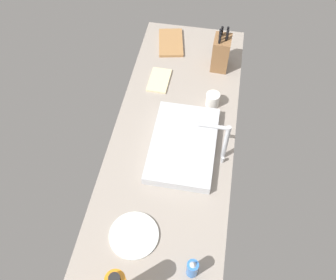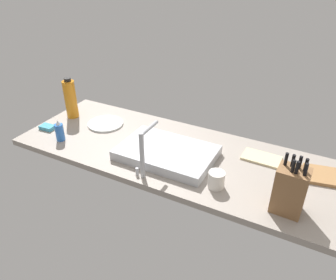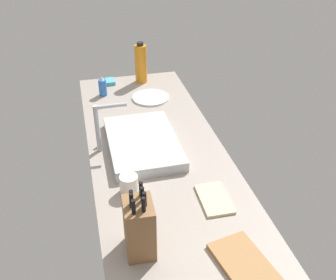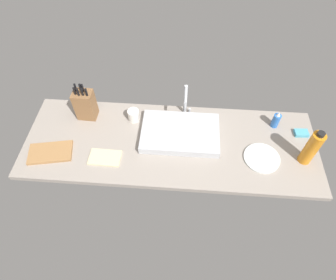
{
  "view_description": "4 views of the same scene",
  "coord_description": "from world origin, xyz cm",
  "px_view_note": "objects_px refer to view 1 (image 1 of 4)",
  "views": [
    {
      "loc": [
        117.99,
        17.93,
        166.04
      ],
      "look_at": [
        6.94,
        -1.66,
        9.39
      ],
      "focal_mm": 39.18,
      "sensor_mm": 36.0,
      "label": 1
    },
    {
      "loc": [
        -64.22,
        139.25,
        104.26
      ],
      "look_at": [
        7.0,
        3.27,
        12.24
      ],
      "focal_mm": 34.96,
      "sensor_mm": 36.0,
      "label": 2
    },
    {
      "loc": [
        -158.68,
        33.2,
        114.97
      ],
      "look_at": [
        -3.85,
        -4.34,
        12.34
      ],
      "focal_mm": 42.02,
      "sensor_mm": 36.0,
      "label": 3
    },
    {
      "loc": [
        7.0,
        -114.04,
        156.97
      ],
      "look_at": [
        -1.29,
        -4.1,
        11.48
      ],
      "focal_mm": 30.76,
      "sensor_mm": 36.0,
      "label": 4
    }
  ],
  "objects_px": {
    "knife_block": "(221,53)",
    "coffee_mug": "(213,100)",
    "cutting_board": "(171,43)",
    "dish_towel": "(159,80)",
    "faucet": "(222,139)",
    "dinner_plate": "(134,235)",
    "soap_bottle": "(192,268)",
    "sink_basin": "(183,144)"
  },
  "relations": [
    {
      "from": "soap_bottle",
      "to": "dish_towel",
      "type": "height_order",
      "value": "soap_bottle"
    },
    {
      "from": "sink_basin",
      "to": "cutting_board",
      "type": "xyz_separation_m",
      "value": [
        -0.83,
        -0.21,
        -0.02
      ]
    },
    {
      "from": "knife_block",
      "to": "soap_bottle",
      "type": "distance_m",
      "value": 1.31
    },
    {
      "from": "knife_block",
      "to": "cutting_board",
      "type": "bearing_deg",
      "value": -113.82
    },
    {
      "from": "soap_bottle",
      "to": "coffee_mug",
      "type": "bearing_deg",
      "value": -179.14
    },
    {
      "from": "faucet",
      "to": "knife_block",
      "type": "distance_m",
      "value": 0.69
    },
    {
      "from": "knife_block",
      "to": "soap_bottle",
      "type": "height_order",
      "value": "knife_block"
    },
    {
      "from": "coffee_mug",
      "to": "dish_towel",
      "type": "bearing_deg",
      "value": -111.88
    },
    {
      "from": "cutting_board",
      "to": "knife_block",
      "type": "bearing_deg",
      "value": 64.06
    },
    {
      "from": "cutting_board",
      "to": "dinner_plate",
      "type": "xyz_separation_m",
      "value": [
        1.36,
        0.06,
        -0.0
      ]
    },
    {
      "from": "cutting_board",
      "to": "soap_bottle",
      "type": "relative_size",
      "value": 2.07
    },
    {
      "from": "sink_basin",
      "to": "knife_block",
      "type": "xyz_separation_m",
      "value": [
        -0.66,
        0.13,
        0.09
      ]
    },
    {
      "from": "knife_block",
      "to": "sink_basin",
      "type": "bearing_deg",
      "value": -9.17
    },
    {
      "from": "dinner_plate",
      "to": "soap_bottle",
      "type": "bearing_deg",
      "value": 67.62
    },
    {
      "from": "sink_basin",
      "to": "dinner_plate",
      "type": "xyz_separation_m",
      "value": [
        0.53,
        -0.15,
        -0.02
      ]
    },
    {
      "from": "faucet",
      "to": "soap_bottle",
      "type": "xyz_separation_m",
      "value": [
        0.62,
        -0.06,
        -0.1
      ]
    },
    {
      "from": "faucet",
      "to": "coffee_mug",
      "type": "xyz_separation_m",
      "value": [
        -0.36,
        -0.07,
        -0.11
      ]
    },
    {
      "from": "coffee_mug",
      "to": "faucet",
      "type": "bearing_deg",
      "value": 11.79
    },
    {
      "from": "soap_bottle",
      "to": "dinner_plate",
      "type": "relative_size",
      "value": 0.58
    },
    {
      "from": "knife_block",
      "to": "coffee_mug",
      "type": "distance_m",
      "value": 0.34
    },
    {
      "from": "knife_block",
      "to": "coffee_mug",
      "type": "relative_size",
      "value": 3.25
    },
    {
      "from": "sink_basin",
      "to": "faucet",
      "type": "bearing_deg",
      "value": 83.22
    },
    {
      "from": "sink_basin",
      "to": "soap_bottle",
      "type": "relative_size",
      "value": 3.91
    },
    {
      "from": "faucet",
      "to": "soap_bottle",
      "type": "distance_m",
      "value": 0.63
    },
    {
      "from": "sink_basin",
      "to": "dish_towel",
      "type": "relative_size",
      "value": 2.55
    },
    {
      "from": "soap_bottle",
      "to": "knife_block",
      "type": "bearing_deg",
      "value": -179.84
    },
    {
      "from": "soap_bottle",
      "to": "dinner_plate",
      "type": "distance_m",
      "value": 0.31
    },
    {
      "from": "sink_basin",
      "to": "dish_towel",
      "type": "distance_m",
      "value": 0.52
    },
    {
      "from": "faucet",
      "to": "dish_towel",
      "type": "height_order",
      "value": "faucet"
    },
    {
      "from": "coffee_mug",
      "to": "dinner_plate",
      "type": "bearing_deg",
      "value": -17.38
    },
    {
      "from": "faucet",
      "to": "dinner_plate",
      "type": "relative_size",
      "value": 1.1
    },
    {
      "from": "sink_basin",
      "to": "coffee_mug",
      "type": "height_order",
      "value": "coffee_mug"
    },
    {
      "from": "soap_bottle",
      "to": "dinner_plate",
      "type": "bearing_deg",
      "value": -112.38
    },
    {
      "from": "knife_block",
      "to": "dinner_plate",
      "type": "distance_m",
      "value": 1.23
    },
    {
      "from": "soap_bottle",
      "to": "dinner_plate",
      "type": "xyz_separation_m",
      "value": [
        -0.12,
        -0.28,
        -0.05
      ]
    },
    {
      "from": "cutting_board",
      "to": "soap_bottle",
      "type": "bearing_deg",
      "value": 13.17
    },
    {
      "from": "cutting_board",
      "to": "dish_towel",
      "type": "distance_m",
      "value": 0.36
    },
    {
      "from": "coffee_mug",
      "to": "soap_bottle",
      "type": "bearing_deg",
      "value": 0.86
    },
    {
      "from": "faucet",
      "to": "dinner_plate",
      "type": "distance_m",
      "value": 0.63
    },
    {
      "from": "dinner_plate",
      "to": "dish_towel",
      "type": "relative_size",
      "value": 1.13
    },
    {
      "from": "cutting_board",
      "to": "dish_towel",
      "type": "relative_size",
      "value": 1.35
    },
    {
      "from": "dish_towel",
      "to": "knife_block",
      "type": "bearing_deg",
      "value": 118.67
    }
  ]
}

